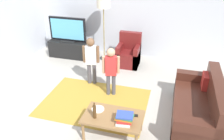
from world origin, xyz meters
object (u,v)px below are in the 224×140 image
at_px(floor_lamp, 103,6).
at_px(bottle, 95,112).
at_px(child_near_tv, 91,57).
at_px(plate, 98,109).
at_px(child_center, 111,68).
at_px(coffee_table, 113,118).
at_px(book_stack, 124,119).
at_px(tv_stand, 70,49).
at_px(tv, 68,30).
at_px(armchair, 129,55).
at_px(couch, 200,108).
at_px(tv_remote, 133,115).

bearing_deg(floor_lamp, bottle, -75.17).
xyz_separation_m(child_near_tv, plate, (0.66, -1.47, -0.27)).
bearing_deg(child_center, plate, -85.53).
bearing_deg(coffee_table, bottle, -156.80).
bearing_deg(book_stack, coffee_table, 152.43).
distance_m(floor_lamp, coffee_table, 3.43).
xyz_separation_m(tv_stand, book_stack, (2.37, -2.98, 0.26)).
relative_size(coffee_table, book_stack, 3.40).
bearing_deg(plate, tv, 123.93).
relative_size(tv_stand, armchair, 1.33).
height_order(couch, tv_remote, couch).
height_order(couch, armchair, armchair).
bearing_deg(child_center, tv_remote, -57.91).
xyz_separation_m(tv, tv_remote, (2.47, -2.75, -0.42)).
bearing_deg(tv, tv_remote, -48.07).
height_order(coffee_table, tv_remote, tv_remote).
xyz_separation_m(coffee_table, plate, (-0.30, 0.10, 0.06)).
height_order(floor_lamp, child_center, floor_lamp).
bearing_deg(tv_stand, child_near_tv, -47.55).
xyz_separation_m(couch, plate, (-1.76, -0.72, 0.14)).
bearing_deg(tv_remote, floor_lamp, 109.43).
relative_size(tv_stand, floor_lamp, 0.67).
distance_m(floor_lamp, plate, 3.23).
bearing_deg(child_near_tv, tv, 132.91).
xyz_separation_m(tv_stand, tv_remote, (2.47, -2.77, 0.19)).
relative_size(armchair, child_center, 0.81).
height_order(tv_stand, armchair, armchair).
height_order(tv_stand, tv_remote, tv_stand).
height_order(armchair, bottle, armchair).
height_order(child_center, coffee_table, child_center).
xyz_separation_m(armchair, bottle, (0.05, -2.95, 0.25)).
distance_m(couch, floor_lamp, 3.61).
xyz_separation_m(tv, couch, (3.60, -2.03, -0.56)).
relative_size(child_center, plate, 5.06).
distance_m(child_near_tv, plate, 1.64).
height_order(couch, book_stack, couch).
distance_m(tv_stand, plate, 3.33).
bearing_deg(armchair, plate, -89.31).
bearing_deg(tv, coffee_table, -52.97).
relative_size(tv_remote, plate, 0.77).
bearing_deg(coffee_table, couch, 29.43).
height_order(couch, bottle, couch).
relative_size(child_near_tv, coffee_table, 1.16).
bearing_deg(coffee_table, tv_stand, 126.83).
bearing_deg(child_near_tv, bottle, -68.00).
xyz_separation_m(floor_lamp, child_center, (0.72, -1.79, -0.88)).
relative_size(child_near_tv, plate, 5.25).
distance_m(tv_remote, plate, 0.62).
height_order(tv, book_stack, tv).
bearing_deg(floor_lamp, book_stack, -66.99).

